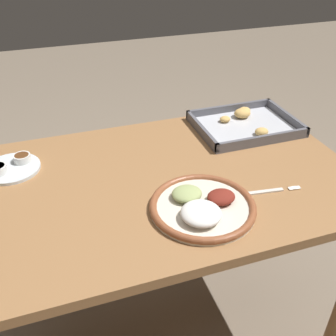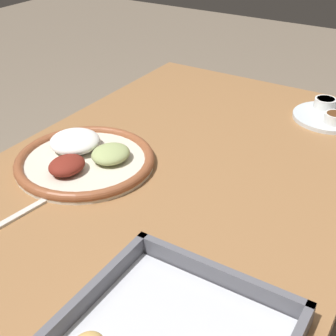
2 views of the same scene
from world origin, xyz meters
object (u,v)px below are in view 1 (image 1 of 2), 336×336
Objects in this scene: dinner_plate at (202,206)px; saucer_plate at (11,167)px; fork at (260,192)px; baking_tray at (245,124)px.

dinner_plate is 1.65× the size of saucer_plate.
dinner_plate is 0.18m from fork.
dinner_plate reaches higher than baking_tray.
dinner_plate reaches higher than saucer_plate.
baking_tray is (0.81, 0.02, 0.00)m from saucer_plate.
fork is at bearing -27.71° from saucer_plate.
dinner_plate is 1.29× the size of fork.
baking_tray reaches higher than fork.
baking_tray is (0.15, 0.37, 0.01)m from fork.
baking_tray is at bearing 75.39° from fork.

